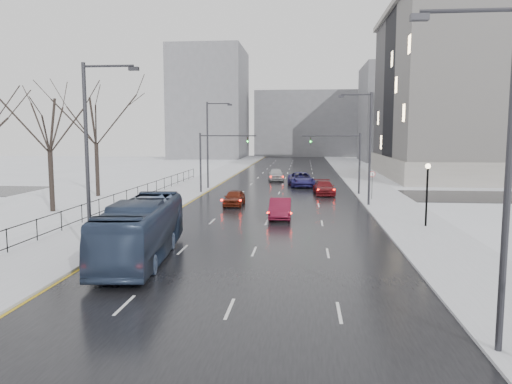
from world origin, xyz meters
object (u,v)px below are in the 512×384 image
(streetlight_l_near, at_px, (91,150))
(sedan_right_near, at_px, (280,208))
(tree_park_d, at_px, (53,213))
(streetlight_l_far, at_px, (209,141))
(sedan_right_cross, at_px, (301,179))
(streetlight_r_mid, at_px, (367,143))
(lamppost_r_mid, at_px, (427,186))
(bus, at_px, (142,230))
(streetlight_r_near, at_px, (501,164))
(sedan_center_near, at_px, (234,198))
(mast_signal_left, at_px, (210,155))
(mast_signal_right, at_px, (349,156))
(sedan_center_far, at_px, (276,174))
(tree_park_e, at_px, (98,197))
(no_uturn_sign, at_px, (372,177))
(sedan_right_far, at_px, (324,188))

(streetlight_l_near, bearing_deg, sedan_right_near, 54.78)
(tree_park_d, relative_size, sedan_right_near, 2.70)
(streetlight_l_far, bearing_deg, sedan_right_cross, 20.46)
(streetlight_r_mid, relative_size, lamppost_r_mid, 2.34)
(streetlight_r_mid, xyz_separation_m, bus, (-13.72, -20.19, -4.05))
(streetlight_r_near, xyz_separation_m, sedan_center_near, (-11.67, 29.08, -4.87))
(sedan_center_near, bearing_deg, sedan_right_near, -54.56)
(streetlight_l_near, xyz_separation_m, sedan_right_cross, (10.48, 35.91, -4.73))
(mast_signal_left, distance_m, sedan_right_near, 17.56)
(mast_signal_left, bearing_deg, mast_signal_right, 0.00)
(streetlight_r_near, xyz_separation_m, streetlight_r_mid, (0.00, 30.00, 0.00))
(streetlight_l_far, bearing_deg, sedan_center_far, 57.11)
(mast_signal_left, bearing_deg, bus, -86.40)
(bus, distance_m, sedan_right_cross, 36.96)
(lamppost_r_mid, relative_size, sedan_right_cross, 0.70)
(sedan_center_near, xyz_separation_m, sedan_right_cross, (5.82, 16.83, 0.15))
(tree_park_e, xyz_separation_m, sedan_right_cross, (20.52, 11.91, 0.89))
(sedan_right_near, bearing_deg, mast_signal_left, 117.45)
(mast_signal_right, height_order, sedan_right_cross, mast_signal_right)
(streetlight_r_near, distance_m, no_uturn_sign, 34.18)
(tree_park_d, bearing_deg, lamppost_r_mid, -7.91)
(tree_park_e, relative_size, sedan_right_near, 2.92)
(mast_signal_left, distance_m, sedan_center_near, 10.27)
(tree_park_e, height_order, sedan_right_cross, tree_park_e)
(no_uturn_sign, bearing_deg, sedan_center_far, 118.78)
(no_uturn_sign, distance_m, sedan_center_far, 21.55)
(mast_signal_left, height_order, bus, mast_signal_left)
(sedan_right_near, height_order, sedan_right_cross, sedan_right_cross)
(sedan_center_near, relative_size, sedan_right_far, 0.82)
(sedan_center_near, bearing_deg, streetlight_r_near, -67.91)
(bus, relative_size, sedan_center_near, 2.66)
(streetlight_l_far, xyz_separation_m, sedan_right_near, (9.07, -19.15, -4.82))
(sedan_right_cross, bearing_deg, sedan_center_near, -116.51)
(streetlight_l_near, relative_size, lamppost_r_mid, 2.34)
(streetlight_l_far, bearing_deg, mast_signal_left, -78.13)
(tree_park_e, relative_size, streetlight_l_far, 1.35)
(streetlight_r_near, distance_m, streetlight_l_near, 19.15)
(tree_park_e, xyz_separation_m, sedan_center_near, (14.70, -4.92, 0.74))
(no_uturn_sign, bearing_deg, sedan_right_cross, 120.03)
(tree_park_d, relative_size, sedan_right_cross, 2.04)
(sedan_right_cross, height_order, sedan_right_far, sedan_right_cross)
(bus, height_order, sedan_center_near, bus)
(no_uturn_sign, relative_size, sedan_right_near, 0.58)
(lamppost_r_mid, xyz_separation_m, sedan_center_far, (-12.15, 32.84, -2.05))
(mast_signal_left, relative_size, sedan_center_near, 1.57)
(streetlight_l_near, height_order, sedan_right_near, streetlight_l_near)
(sedan_center_far, bearing_deg, mast_signal_left, -118.84)
(tree_park_d, distance_m, streetlight_l_far, 21.17)
(tree_park_e, bearing_deg, streetlight_l_near, -67.31)
(streetlight_r_near, height_order, no_uturn_sign, streetlight_r_near)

